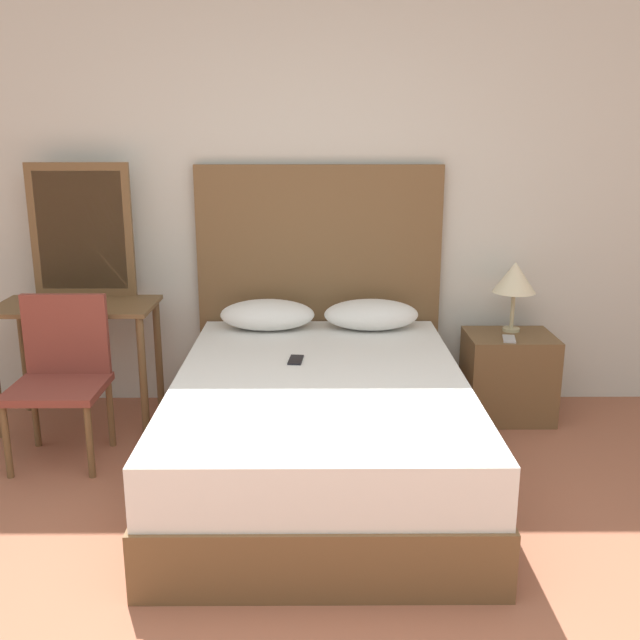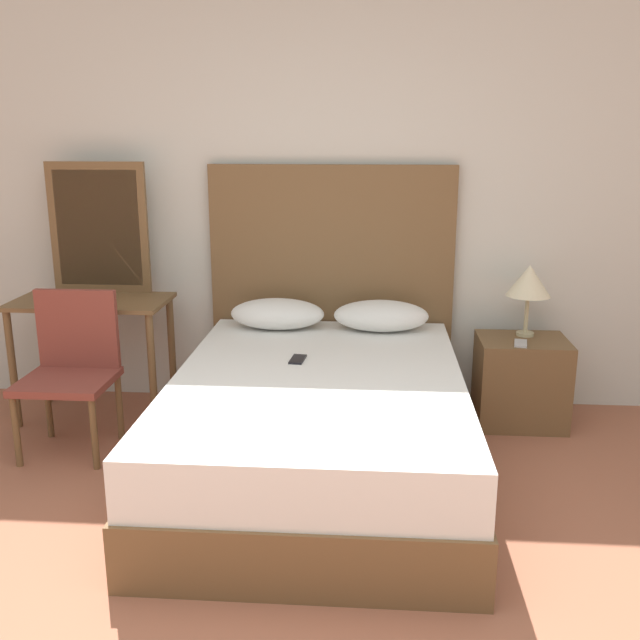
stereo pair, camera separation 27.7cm
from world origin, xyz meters
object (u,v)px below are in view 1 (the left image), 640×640
at_px(phone_on_bed, 296,360).
at_px(nightstand, 508,376).
at_px(phone_on_nightstand, 509,339).
at_px(bed, 320,426).
at_px(vanity_desk, 77,326).
at_px(table_lamp, 515,278).
at_px(chair, 62,369).

bearing_deg(phone_on_bed, nightstand, 23.83).
xyz_separation_m(nightstand, phone_on_nightstand, (-0.04, -0.10, 0.27)).
distance_m(bed, nightstand, 1.39).
bearing_deg(phone_on_nightstand, nightstand, 69.67).
bearing_deg(vanity_desk, bed, -26.28).
height_order(phone_on_nightstand, vanity_desk, vanity_desk).
height_order(phone_on_bed, vanity_desk, vanity_desk).
distance_m(nightstand, table_lamp, 0.60).
relative_size(bed, phone_on_nightstand, 12.92).
relative_size(phone_on_nightstand, vanity_desk, 0.18).
distance_m(table_lamp, chair, 2.64).
distance_m(nightstand, phone_on_nightstand, 0.29).
bearing_deg(bed, phone_on_nightstand, 31.28).
height_order(bed, nightstand, bed).
distance_m(bed, chair, 1.41).
bearing_deg(phone_on_bed, vanity_desk, 159.44).
bearing_deg(nightstand, chair, -168.49).
xyz_separation_m(phone_on_bed, chair, (-1.25, 0.05, -0.06)).
bearing_deg(chair, bed, -10.99).
relative_size(phone_on_bed, vanity_desk, 0.17).
height_order(bed, vanity_desk, vanity_desk).
relative_size(bed, chair, 2.39).
relative_size(nightstand, phone_on_nightstand, 3.27).
height_order(phone_on_nightstand, chair, chair).
xyz_separation_m(vanity_desk, chair, (0.05, -0.43, -0.11)).
xyz_separation_m(phone_on_bed, nightstand, (1.28, 0.56, -0.29)).
height_order(bed, phone_on_bed, phone_on_bed).
bearing_deg(table_lamp, chair, -166.81).
bearing_deg(chair, phone_on_nightstand, 9.38).
distance_m(phone_on_bed, table_lamp, 1.48).
xyz_separation_m(bed, phone_on_bed, (-0.13, 0.22, 0.28)).
distance_m(phone_on_bed, nightstand, 1.43).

